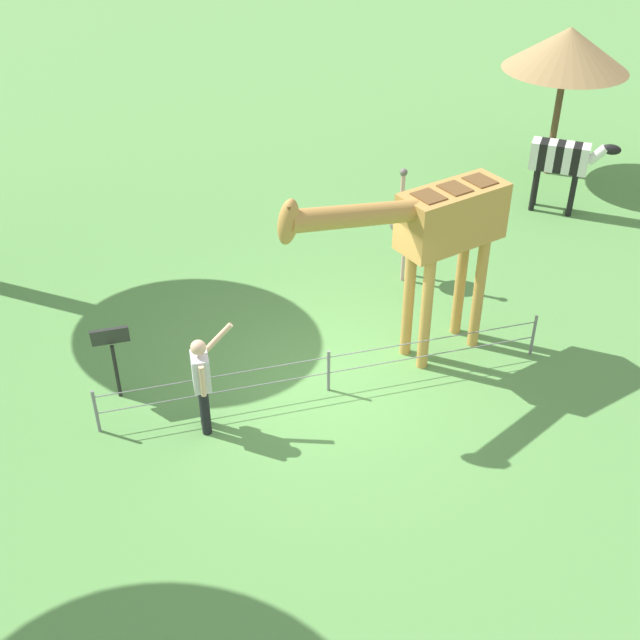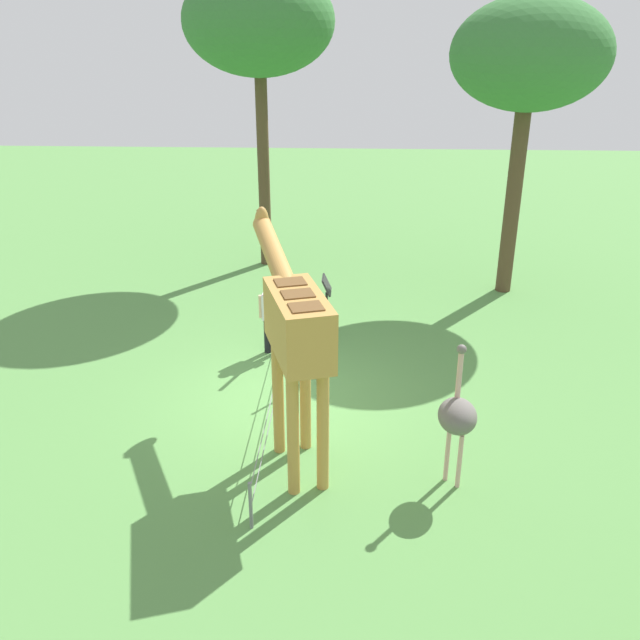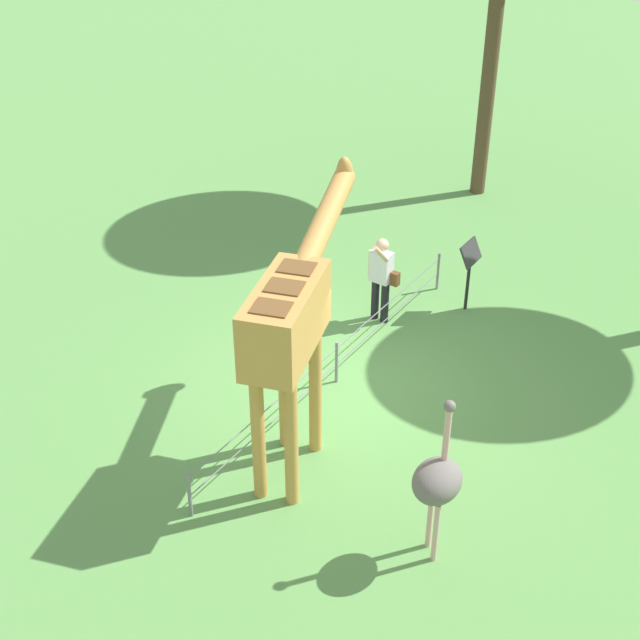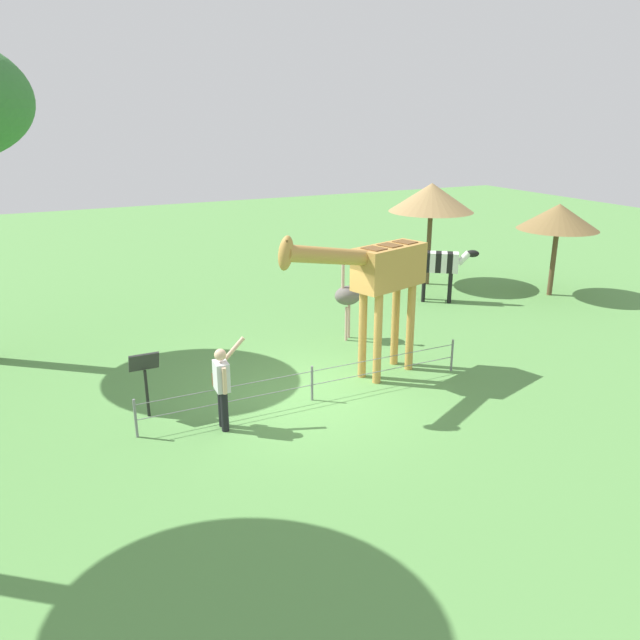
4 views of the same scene
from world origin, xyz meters
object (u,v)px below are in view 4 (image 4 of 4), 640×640
object	(u,v)px
giraffe	(378,275)
shade_hut_near	(559,217)
info_sign	(145,371)
zebra	(441,265)
shade_hut_far	(431,198)
ostrich	(348,296)
visitor	(222,383)

from	to	relation	value
giraffe	shade_hut_near	size ratio (longest dim) A/B	1.33
shade_hut_near	giraffe	bearing A→B (deg)	20.87
info_sign	giraffe	bearing A→B (deg)	176.64
zebra	shade_hut_far	world-z (taller)	shade_hut_far
giraffe	ostrich	size ratio (longest dim) A/B	1.73
zebra	giraffe	bearing A→B (deg)	41.33
zebra	ostrich	distance (m)	4.55
giraffe	info_sign	bearing A→B (deg)	-3.36
ostrich	shade_hut_near	size ratio (longest dim) A/B	0.77
visitor	giraffe	bearing A→B (deg)	-167.80
giraffe	ostrich	bearing A→B (deg)	-103.54
visitor	shade_hut_far	size ratio (longest dim) A/B	0.50
visitor	ostrich	bearing A→B (deg)	-143.28
zebra	shade_hut_near	bearing A→B (deg)	164.98
giraffe	shade_hut_near	world-z (taller)	giraffe
visitor	ostrich	distance (m)	5.40
visitor	zebra	size ratio (longest dim) A/B	1.02
zebra	ostrich	xyz separation A→B (m)	(4.19, 1.78, 0.01)
shade_hut_near	visitor	bearing A→B (deg)	18.29
visitor	shade_hut_near	distance (m)	12.93
zebra	visitor	bearing A→B (deg)	30.45
zebra	info_sign	world-z (taller)	zebra
giraffe	info_sign	xyz separation A→B (m)	(4.92, -0.29, -1.38)
shade_hut_near	shade_hut_far	bearing A→B (deg)	-45.58
giraffe	zebra	size ratio (longest dim) A/B	2.34
zebra	info_sign	xyz separation A→B (m)	(9.69, 3.91, -0.21)
giraffe	zebra	distance (m)	6.46
zebra	ostrich	world-z (taller)	ostrich
ostrich	shade_hut_near	bearing A→B (deg)	-174.20
shade_hut_far	info_sign	distance (m)	12.20
giraffe	visitor	distance (m)	4.09
giraffe	zebra	world-z (taller)	giraffe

